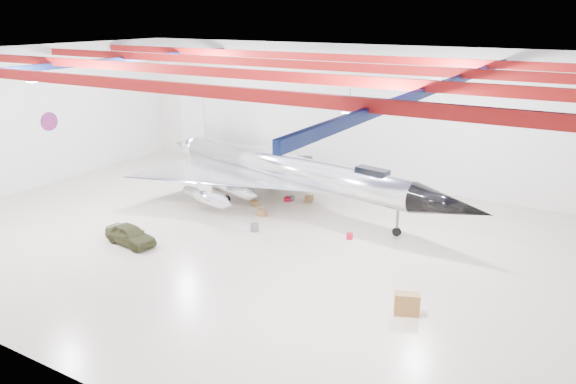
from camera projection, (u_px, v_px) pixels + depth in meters
The scene contains 17 objects.
floor at pixel (239, 236), 35.15m from camera, with size 40.00×40.00×0.00m, color beige.
wall_back at pixel (345, 113), 45.74m from camera, with size 40.00×40.00×0.00m, color silver.
wall_left at pixel (26, 119), 43.21m from camera, with size 30.00×30.00×0.00m, color silver.
ceiling at pixel (234, 56), 31.78m from camera, with size 40.00×40.00×0.00m, color #0A0F38.
ceiling_structure at pixel (234, 68), 31.99m from camera, with size 39.50×29.50×1.08m.
wall_roundel at pixel (49, 121), 44.97m from camera, with size 1.50×1.50×0.10m, color #B21414.
jet_aircraft at pixel (289, 173), 39.92m from camera, with size 27.48×18.25×7.53m.
jeep at pixel (130, 235), 33.68m from camera, with size 1.45×3.60×1.23m, color #36381C.
desk at pixel (407, 304), 25.86m from camera, with size 1.16×0.58×1.06m, color brown.
crate_ply at pixel (255, 203), 40.57m from camera, with size 0.56×0.44×0.39m, color olive.
toolbox_red at pixel (288, 199), 41.51m from camera, with size 0.47×0.37×0.33m, color #A91024.
engine_drum at pixel (255, 227), 35.82m from camera, with size 0.55×0.55×0.49m, color #59595B.
parts_bin at pixel (309, 199), 41.51m from camera, with size 0.58×0.47×0.41m, color olive.
crate_small at pixel (204, 185), 44.99m from camera, with size 0.33×0.26×0.23m, color #59595B.
tool_chest at pixel (350, 236), 34.61m from camera, with size 0.42×0.42×0.38m, color #A91024.
oil_barrel at pixel (262, 213), 38.57m from camera, with size 0.61×0.49×0.43m, color olive.
spares_box at pixel (292, 198), 41.67m from camera, with size 0.38×0.38×0.34m, color #59595B.
Camera 1 is at (19.32, -26.47, 13.36)m, focal length 35.00 mm.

